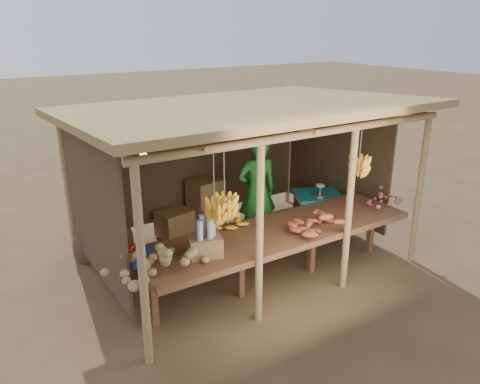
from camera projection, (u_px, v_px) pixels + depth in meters
ground at (240, 256)px, 7.20m from camera, size 60.00×60.00×0.00m
stall_structure at (241, 136)px, 6.47m from camera, size 4.70×3.50×2.43m
counter at (279, 234)px, 6.20m from camera, size 3.90×1.05×0.80m
potato_heap at (158, 256)px, 5.08m from camera, size 1.30×1.03×0.37m
sweet_potato_heap at (315, 218)px, 6.11m from camera, size 0.94×0.68×0.35m
onion_heap at (383, 194)px, 7.00m from camera, size 0.78×0.56×0.35m
banana_pile at (224, 216)px, 6.19m from camera, size 0.52×0.32×0.34m
tomato_basin at (137, 256)px, 5.33m from camera, size 0.37×0.37×0.20m
bottle_box at (205, 241)px, 5.45m from camera, size 0.45×0.40×0.48m
vendor at (257, 191)px, 7.39m from camera, size 0.72×0.55×1.76m
tarp_crate at (317, 212)px, 7.94m from camera, size 0.95×0.90×0.90m
carton_stack at (196, 210)px, 7.96m from camera, size 1.23×0.54×0.87m
burlap_sacks at (103, 239)px, 7.11m from camera, size 0.92×0.48×0.65m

